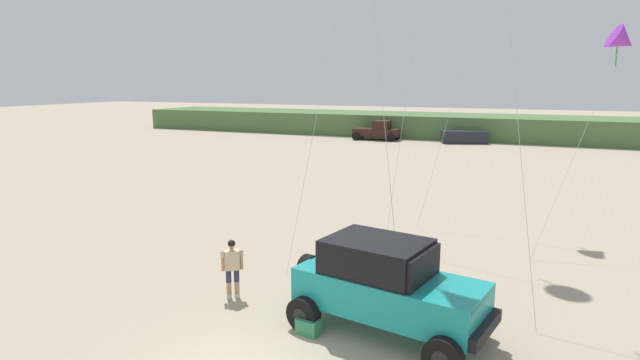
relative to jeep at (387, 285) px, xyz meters
name	(u,v)px	position (x,y,z in m)	size (l,w,h in m)	color
dune_ridge	(534,129)	(2.26, 45.45, -0.02)	(90.00, 8.70, 2.36)	#4C703D
jeep	(387,285)	(0.00, 0.00, 0.00)	(5.01, 3.13, 2.26)	teal
person_watching	(232,265)	(-4.47, 0.29, -0.26)	(0.52, 0.46, 1.67)	tan
cooler_box	(309,327)	(-1.65, -0.83, -1.01)	(0.56, 0.36, 0.38)	#2D7F51
distant_pickup	(378,131)	(-12.33, 39.42, -0.26)	(4.67, 2.54, 1.98)	black
distant_sedan	(464,137)	(-3.84, 39.99, -0.60)	(4.20, 1.70, 1.20)	#1E232D
kite_red_delta	(623,41)	(5.50, 10.59, 6.14)	(3.08, 4.37, 7.93)	purple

